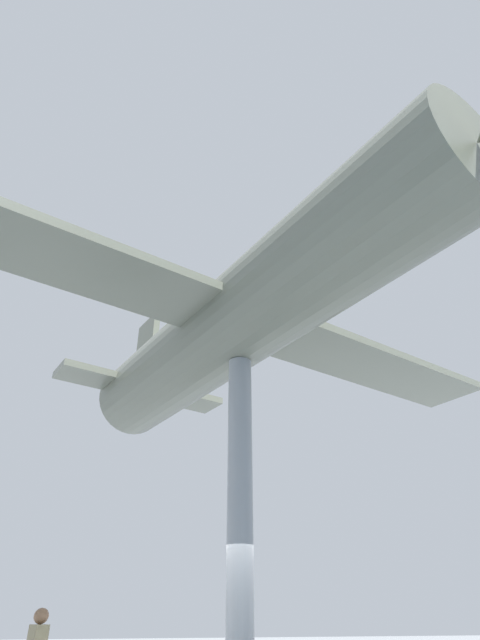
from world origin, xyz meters
The scene contains 2 objects.
support_pylon_central centered at (0.00, 0.00, 2.91)m, with size 0.44×0.44×5.82m.
suspended_airplane centered at (-0.08, 0.22, 6.80)m, with size 14.26×12.28×3.28m.
Camera 1 is at (2.22, 8.60, 1.49)m, focal length 28.00 mm.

